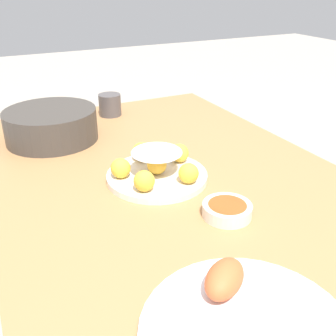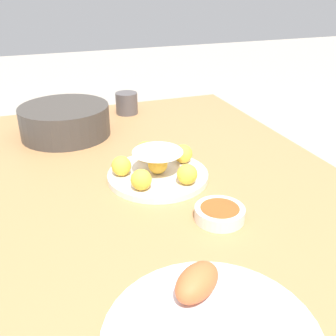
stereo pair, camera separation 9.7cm
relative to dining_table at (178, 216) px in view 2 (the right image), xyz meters
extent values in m
cylinder|color=#A87547|center=(0.67, -0.39, -0.28)|extent=(0.06, 0.06, 0.67)
cylinder|color=#A87547|center=(0.67, 0.39, -0.28)|extent=(0.06, 0.06, 0.67)
cube|color=#A87547|center=(0.00, 0.00, 0.07)|extent=(1.43, 0.88, 0.03)
cylinder|color=silver|center=(0.06, 0.03, 0.09)|extent=(0.26, 0.26, 0.02)
sphere|color=yellow|center=(0.15, 0.04, 0.13)|extent=(0.05, 0.05, 0.05)
sphere|color=yellow|center=(0.08, 0.12, 0.13)|extent=(0.05, 0.05, 0.05)
sphere|color=yellow|center=(-0.01, 0.10, 0.13)|extent=(0.05, 0.05, 0.05)
sphere|color=yellow|center=(-0.02, -0.01, 0.13)|extent=(0.05, 0.05, 0.05)
sphere|color=yellow|center=(0.09, -0.05, 0.13)|extent=(0.05, 0.05, 0.05)
ellipsoid|color=white|center=(0.06, 0.03, 0.16)|extent=(0.13, 0.13, 0.02)
sphere|color=yellow|center=(0.06, 0.03, 0.13)|extent=(0.05, 0.05, 0.05)
cylinder|color=#3D3833|center=(0.44, 0.22, 0.14)|extent=(0.28, 0.28, 0.10)
cylinder|color=brown|center=(0.44, 0.22, 0.18)|extent=(0.23, 0.23, 0.01)
cylinder|color=silver|center=(-0.16, -0.03, 0.10)|extent=(0.11, 0.11, 0.03)
cylinder|color=#9E4C1E|center=(-0.16, -0.03, 0.11)|extent=(0.08, 0.08, 0.01)
ellipsoid|color=#E06033|center=(-0.36, 0.11, 0.13)|extent=(0.10, 0.11, 0.05)
cylinder|color=#4C4747|center=(0.59, -0.02, 0.13)|extent=(0.08, 0.08, 0.08)
camera|label=1|loc=(-0.75, 0.40, 0.56)|focal=42.00mm
camera|label=2|loc=(-0.79, 0.31, 0.56)|focal=42.00mm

